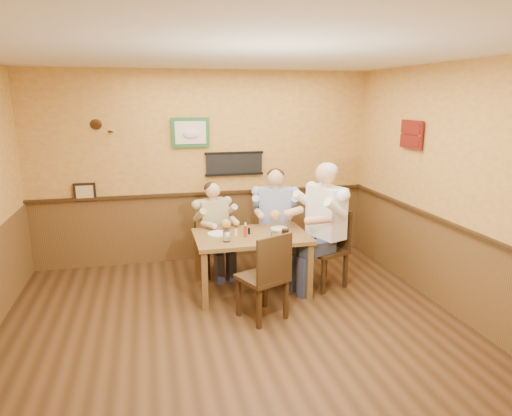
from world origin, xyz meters
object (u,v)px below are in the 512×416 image
Objects in this scene: chair_back_left at (213,246)px; chair_right_end at (325,249)px; dining_table at (251,242)px; cola_tumbler at (285,234)px; diner_blue_polo at (275,225)px; diner_white_elder at (326,232)px; chair_back_right at (275,239)px; hot_sauce_bottle at (245,231)px; salt_shaker at (236,233)px; water_glass_mid at (274,237)px; water_glass_left at (226,236)px; chair_near_side at (262,275)px; pepper_shaker at (249,231)px; diner_tan_shirt at (213,233)px.

chair_back_left is 1.55m from chair_right_end.
dining_table is 0.46m from cola_tumbler.
diner_white_elder reaches higher than diner_blue_polo.
chair_back_right reaches higher than hot_sauce_bottle.
cola_tumbler reaches higher than salt_shaker.
diner_blue_polo is 1.08m from water_glass_mid.
cola_tumbler is (-0.13, -0.90, 0.15)m from diner_blue_polo.
chair_right_end is at bearing -2.68° from salt_shaker.
chair_right_end is 12.87× the size of salt_shaker.
cola_tumbler is (-0.13, -0.90, 0.35)m from chair_back_right.
chair_near_side is at bearing -60.08° from water_glass_left.
water_glass_left is at bearing -127.08° from salt_shaker.
water_glass_mid is 1.56× the size of pepper_shaker.
chair_back_right is 11.64× the size of pepper_shaker.
diner_white_elder reaches higher than pepper_shaker.
diner_tan_shirt is (-0.34, 1.43, 0.08)m from chair_near_side.
chair_right_end reaches higher than hot_sauce_bottle.
dining_table is at bearing -114.28° from diner_white_elder.
chair_back_right reaches higher than chair_back_left.
hot_sauce_bottle is at bearing -87.53° from diner_tan_shirt.
cola_tumbler is at bearing -93.61° from diner_white_elder.
diner_white_elder reaches higher than chair_back_right.
diner_white_elder is 9.09× the size of hot_sauce_bottle.
diner_blue_polo reaches higher than dining_table.
diner_tan_shirt reaches higher than cola_tumbler.
diner_white_elder is at bearing -40.97° from diner_blue_polo.
diner_white_elder is at bearing 17.13° from cola_tumbler.
chair_near_side reaches higher than pepper_shaker.
water_glass_left is 0.56m from water_glass_mid.
dining_table is 1.52× the size of chair_back_right.
diner_tan_shirt is (0.00, 0.00, 0.18)m from chair_back_left.
hot_sauce_bottle is 2.04× the size of pepper_shaker.
chair_right_end is at bearing -47.84° from chair_back_left.
cola_tumbler is 0.49m from hot_sauce_bottle.
water_glass_mid is (-0.77, -0.30, 0.08)m from diner_white_elder.
pepper_shaker is at bearing 36.04° from water_glass_left.
diner_white_elder is 18.39× the size of salt_shaker.
salt_shaker is (0.19, -0.70, 0.20)m from diner_tan_shirt.
diner_white_elder is (1.35, -0.75, 0.32)m from chair_back_left.
chair_back_left is 6.33× the size of water_glass_left.
chair_back_left is (-0.39, 0.69, -0.25)m from dining_table.
diner_tan_shirt is at bearing -166.44° from chair_back_right.
hot_sauce_bottle is at bearing -87.53° from chair_back_left.
dining_table is 1.70× the size of chair_back_left.
water_glass_mid is (0.54, -0.16, -0.00)m from water_glass_left.
chair_back_right is at bearing 73.53° from water_glass_mid.
diner_blue_polo is (-0.47, 0.72, 0.15)m from chair_right_end.
water_glass_left is at bearing -106.16° from diner_tan_shirt.
pepper_shaker is (-0.21, 0.39, -0.02)m from water_glass_mid.
chair_right_end is 12.95× the size of pepper_shaker.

